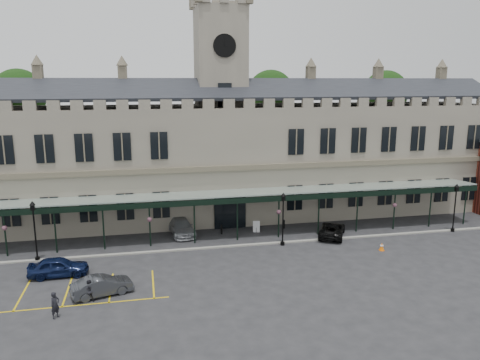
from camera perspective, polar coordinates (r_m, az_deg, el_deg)
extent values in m
plane|color=#262628|center=(37.62, 1.91, -10.87)|extent=(140.00, 140.00, 0.00)
cube|color=slate|center=(51.07, -2.31, 2.29)|extent=(60.00, 10.00, 12.00)
cube|color=brown|center=(46.01, -1.23, 1.47)|extent=(60.00, 0.35, 0.50)
cube|color=black|center=(47.88, -1.88, 11.03)|extent=(60.00, 4.77, 2.20)
cube|color=black|center=(52.81, -2.84, 11.11)|extent=(60.00, 4.77, 2.20)
cube|color=black|center=(47.07, -1.23, -3.67)|extent=(3.20, 0.18, 3.80)
cube|color=slate|center=(50.47, -2.35, 7.89)|extent=(5.00, 5.00, 22.00)
cylinder|color=silver|center=(47.93, -1.90, 16.05)|extent=(2.20, 0.12, 2.20)
cylinder|color=black|center=(47.86, -1.89, 16.06)|extent=(2.30, 0.04, 2.30)
cube|color=black|center=(47.84, -1.86, 10.07)|extent=(1.40, 0.12, 2.80)
cube|color=#8C9E93|center=(44.71, -0.79, -1.60)|extent=(50.00, 4.00, 0.40)
cube|color=black|center=(42.86, -0.27, -2.54)|extent=(50.00, 0.18, 0.50)
cube|color=gray|center=(42.59, 0.14, -7.98)|extent=(60.00, 0.40, 0.12)
cylinder|color=#332314|center=(60.83, -24.74, 2.77)|extent=(0.70, 0.70, 12.00)
sphere|color=black|center=(60.24, -25.33, 9.34)|extent=(6.00, 6.00, 6.00)
cylinder|color=#332314|center=(61.48, 3.67, 3.94)|extent=(0.70, 0.70, 12.00)
sphere|color=black|center=(60.89, 3.76, 10.47)|extent=(6.00, 6.00, 6.00)
cylinder|color=#332314|center=(67.51, 16.91, 4.17)|extent=(0.70, 0.70, 12.00)
sphere|color=black|center=(66.98, 17.28, 10.10)|extent=(6.00, 6.00, 6.00)
cylinder|color=black|center=(42.68, -23.45, -8.82)|extent=(0.40, 0.40, 0.33)
cylinder|color=black|center=(42.03, -23.69, -6.22)|extent=(0.13, 0.13, 4.41)
cube|color=black|center=(41.40, -23.96, -3.09)|extent=(0.31, 0.31, 0.44)
cone|color=black|center=(41.30, -24.01, -2.58)|extent=(0.49, 0.49, 0.33)
cylinder|color=black|center=(42.97, 5.20, -7.71)|extent=(0.38, 0.38, 0.32)
cylinder|color=black|center=(42.35, 5.25, -5.21)|extent=(0.13, 0.13, 4.23)
cube|color=black|center=(41.73, 5.31, -2.23)|extent=(0.30, 0.30, 0.42)
cone|color=black|center=(41.64, 5.32, -1.73)|extent=(0.47, 0.47, 0.32)
cylinder|color=black|center=(51.05, 24.48, -5.56)|extent=(0.38, 0.38, 0.31)
cylinder|color=black|center=(50.54, 24.67, -3.47)|extent=(0.13, 0.13, 4.17)
cube|color=black|center=(50.03, 24.90, -1.00)|extent=(0.29, 0.29, 0.42)
cone|color=black|center=(49.95, 24.93, -0.59)|extent=(0.46, 0.46, 0.31)
cube|color=orange|center=(43.38, 16.87, -8.20)|extent=(0.39, 0.39, 0.04)
cone|color=orange|center=(43.27, 16.90, -7.78)|extent=(0.45, 0.45, 0.71)
cylinder|color=silver|center=(43.23, 16.90, -7.65)|extent=(0.29, 0.29, 0.10)
cylinder|color=black|center=(46.28, 2.01, -6.10)|extent=(0.06, 0.06, 0.48)
cube|color=silver|center=(46.17, 2.01, -5.70)|extent=(0.65, 0.26, 1.15)
cylinder|color=black|center=(45.70, -2.26, -6.02)|extent=(0.17, 0.17, 0.95)
cylinder|color=black|center=(47.56, 5.40, -5.38)|extent=(0.16, 0.16, 0.90)
imported|color=#0D173A|center=(38.72, -21.26, -9.84)|extent=(4.42, 1.84, 1.50)
imported|color=#33353A|center=(34.61, -16.46, -12.25)|extent=(4.42, 2.63, 1.38)
imported|color=#9C9FA4|center=(45.92, -7.18, -5.68)|extent=(2.71, 5.32, 1.48)
imported|color=black|center=(45.79, 11.15, -5.97)|extent=(4.19, 5.23, 1.32)
imported|color=black|center=(32.43, -21.61, -14.00)|extent=(0.73, 0.75, 1.73)
imported|color=black|center=(33.95, -17.95, -12.71)|extent=(0.83, 0.70, 1.52)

